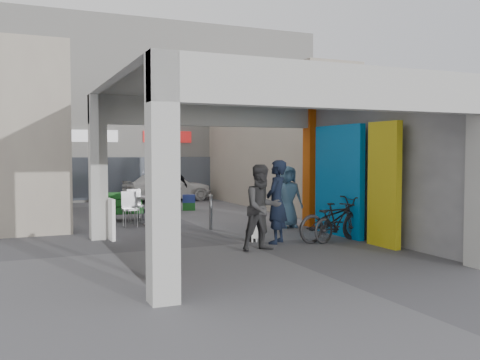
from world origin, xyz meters
name	(u,v)px	position (x,y,z in m)	size (l,w,h in m)	color
ground	(244,244)	(0.00, 0.00, 0.00)	(90.00, 90.00, 0.00)	#59595E
arcade_canopy	(282,144)	(0.54, -0.82, 2.30)	(6.40, 6.45, 6.40)	#BBBBB6
far_building	(125,112)	(0.00, 13.99, 3.99)	(18.00, 4.08, 8.00)	silver
plaza_bldg_left	(25,140)	(-4.50, 7.50, 2.50)	(2.00, 9.00, 5.00)	#B9AE99
plaza_bldg_right	(273,142)	(4.50, 7.50, 2.50)	(2.00, 9.00, 5.00)	#B9AE99
bollard_left	(151,217)	(-1.62, 2.38, 0.42)	(0.09, 0.09, 0.84)	gray
bollard_center	(211,212)	(0.07, 2.45, 0.47)	(0.09, 0.09, 0.94)	gray
bollard_right	(259,211)	(1.57, 2.57, 0.42)	(0.09, 0.09, 0.84)	gray
advert_board_near	(160,252)	(-2.75, -2.84, 0.51)	(0.15, 0.56, 1.00)	white
advert_board_far	(111,219)	(-2.75, 1.75, 0.51)	(0.14, 0.55, 1.00)	white
cafe_set	(145,212)	(-1.32, 4.37, 0.35)	(1.65, 1.33, 1.00)	#A5A5AA
produce_stand	(124,209)	(-1.75, 5.36, 0.34)	(1.31, 0.71, 0.86)	black
crate_stack	(189,202)	(1.01, 7.35, 0.28)	(0.53, 0.46, 0.56)	#18541F
border_collie	(252,231)	(0.30, 0.21, 0.26)	(0.24, 0.47, 0.64)	black
man_with_dog	(276,202)	(0.70, -0.25, 0.97)	(0.71, 0.46, 1.93)	black
man_back_turned	(262,208)	(0.01, -0.94, 0.93)	(0.90, 0.70, 1.86)	#373739
man_elderly	(288,197)	(2.19, 1.96, 0.87)	(0.85, 0.55, 1.73)	#537FA3
man_crates	(175,187)	(0.45, 7.17, 0.87)	(1.02, 0.43, 1.74)	black
bicycle_front	(333,219)	(2.07, -0.52, 0.53)	(0.70, 2.00, 1.05)	black
bicycle_rear	(338,222)	(2.14, -0.62, 0.47)	(0.44, 1.56, 0.94)	black
white_van	(167,186)	(1.25, 11.12, 0.65)	(1.54, 3.82, 1.30)	white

